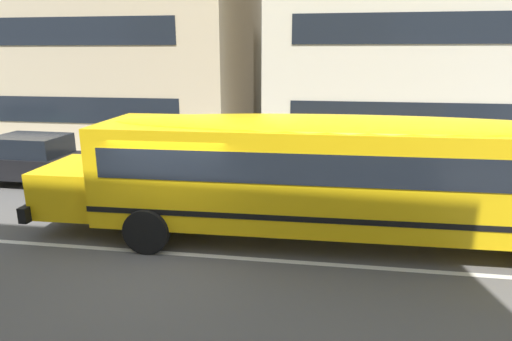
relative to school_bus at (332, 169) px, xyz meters
name	(u,v)px	position (x,y,z in m)	size (l,w,h in m)	color
ground_plane	(171,253)	(-3.41, -1.30, -1.72)	(400.00, 400.00, 0.00)	#54514F
sidewalk_far	(236,169)	(-3.41, 5.92, -1.71)	(120.00, 3.00, 0.01)	gray
lane_centreline	(171,253)	(-3.41, -1.30, -1.72)	(110.00, 0.16, 0.01)	silver
school_bus	(332,169)	(0.00, 0.00, 0.00)	(12.99, 3.08, 2.90)	yellow
parked_car_black_by_entrance	(36,159)	(-9.60, 3.06, -0.88)	(3.96, 2.00, 1.64)	black
apartment_block_far_left	(48,8)	(-15.19, 13.27, 4.93)	(21.77, 11.76, 13.30)	#C6B28E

